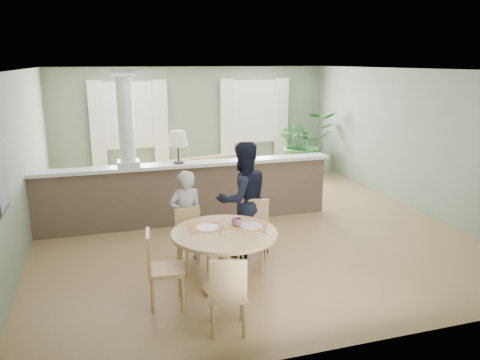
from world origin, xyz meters
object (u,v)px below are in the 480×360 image
object	(u,v)px
houseplant	(304,143)
chair_near	(228,292)
chair_far_boy	(191,236)
sofa	(205,182)
chair_far_man	(253,229)
dining_table	(225,244)
chair_side	(159,265)
man_person	(243,199)
child_person	(186,216)

from	to	relation	value
houseplant	chair_near	xyz separation A→B (m)	(-3.85, -6.50, -0.32)
chair_far_boy	chair_near	distance (m)	1.75
sofa	chair_far_man	world-z (taller)	chair_far_man
dining_table	chair_side	xyz separation A→B (m)	(-0.84, -0.14, -0.12)
houseplant	chair_near	size ratio (longest dim) A/B	1.81
chair_far_boy	man_person	xyz separation A→B (m)	(0.84, 0.25, 0.39)
chair_far_boy	sofa	bearing A→B (deg)	61.18
chair_far_boy	man_person	world-z (taller)	man_person
chair_far_man	child_person	distance (m)	0.99
houseplant	dining_table	world-z (taller)	houseplant
dining_table	chair_near	size ratio (longest dim) A/B	1.47
dining_table	chair_near	world-z (taller)	dining_table
sofa	chair_far_man	bearing A→B (deg)	-105.03
sofa	man_person	size ratio (longest dim) A/B	1.72
sofa	dining_table	distance (m)	3.87
chair_near	sofa	bearing A→B (deg)	-87.18
chair_near	houseplant	bearing A→B (deg)	-107.81
dining_table	chair_near	distance (m)	1.00
sofa	chair_side	size ratio (longest dim) A/B	3.18
chair_near	chair_side	bearing A→B (deg)	-40.79
chair_far_boy	chair_far_man	distance (m)	0.89
chair_side	houseplant	bearing A→B (deg)	-32.02
chair_far_boy	chair_side	distance (m)	1.08
dining_table	chair_far_boy	xyz separation A→B (m)	(-0.28, 0.78, -0.16)
chair_far_boy	child_person	bearing A→B (deg)	79.61
chair_far_man	chair_side	world-z (taller)	same
sofa	chair_side	bearing A→B (deg)	-124.99
dining_table	chair_far_man	distance (m)	0.92
houseplant	man_person	xyz separation A→B (m)	(-3.06, -4.50, 0.05)
dining_table	chair_side	world-z (taller)	chair_side
chair_far_boy	chair_near	size ratio (longest dim) A/B	0.96
child_person	man_person	world-z (taller)	man_person
sofa	chair_far_boy	xyz separation A→B (m)	(-0.89, -3.04, 0.04)
chair_side	dining_table	bearing A→B (deg)	-74.34
dining_table	man_person	distance (m)	1.20
houseplant	chair_far_boy	distance (m)	6.16
sofa	chair_near	size ratio (longest dim) A/B	3.30
sofa	chair_far_boy	bearing A→B (deg)	-121.29
dining_table	child_person	size ratio (longest dim) A/B	0.97
houseplant	chair_near	bearing A→B (deg)	-120.65
sofa	houseplant	distance (m)	3.49
chair_near	chair_side	distance (m)	1.02
houseplant	chair_far_man	distance (m)	5.73
child_person	man_person	xyz separation A→B (m)	(0.85, -0.02, 0.19)
chair_far_boy	chair_side	xyz separation A→B (m)	(-0.56, -0.93, 0.04)
child_person	sofa	bearing A→B (deg)	-115.35
houseplant	child_person	xyz separation A→B (m)	(-3.91, -4.48, -0.14)
dining_table	chair_far_boy	bearing A→B (deg)	109.63
houseplant	chair_side	world-z (taller)	houseplant
houseplant	chair_far_man	bearing A→B (deg)	-121.82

